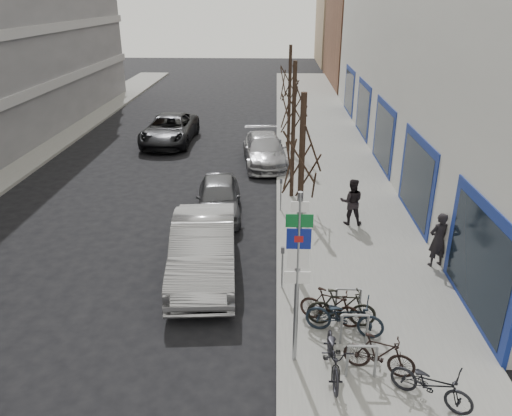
# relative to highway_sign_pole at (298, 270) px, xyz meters

# --- Properties ---
(ground) EXTENTS (120.00, 120.00, 0.00)m
(ground) POSITION_rel_highway_sign_pole_xyz_m (-2.40, 0.01, -2.46)
(ground) COLOR black
(ground) RESTS_ON ground
(sidewalk_east) EXTENTS (5.00, 70.00, 0.15)m
(sidewalk_east) POSITION_rel_highway_sign_pole_xyz_m (2.10, 10.01, -2.38)
(sidewalk_east) COLOR slate
(sidewalk_east) RESTS_ON ground
(brick_building_far) EXTENTS (12.00, 14.00, 8.00)m
(brick_building_far) POSITION_rel_highway_sign_pole_xyz_m (10.60, 40.01, 1.54)
(brick_building_far) COLOR brown
(brick_building_far) RESTS_ON ground
(tan_building_far) EXTENTS (13.00, 12.00, 9.00)m
(tan_building_far) POSITION_rel_highway_sign_pole_xyz_m (11.10, 55.01, 2.04)
(tan_building_far) COLOR #937A5B
(tan_building_far) RESTS_ON ground
(highway_sign_pole) EXTENTS (0.55, 0.10, 4.20)m
(highway_sign_pole) POSITION_rel_highway_sign_pole_xyz_m (0.00, 0.00, 0.00)
(highway_sign_pole) COLOR gray
(highway_sign_pole) RESTS_ON ground
(bike_rack) EXTENTS (0.66, 2.26, 0.83)m
(bike_rack) POSITION_rel_highway_sign_pole_xyz_m (1.40, 0.61, -1.80)
(bike_rack) COLOR gray
(bike_rack) RESTS_ON sidewalk_east
(tree_near) EXTENTS (1.80, 1.80, 5.50)m
(tree_near) POSITION_rel_highway_sign_pole_xyz_m (0.20, 3.51, 1.65)
(tree_near) COLOR black
(tree_near) RESTS_ON ground
(tree_mid) EXTENTS (1.80, 1.80, 5.50)m
(tree_mid) POSITION_rel_highway_sign_pole_xyz_m (0.20, 10.01, 1.65)
(tree_mid) COLOR black
(tree_mid) RESTS_ON ground
(tree_far) EXTENTS (1.80, 1.80, 5.50)m
(tree_far) POSITION_rel_highway_sign_pole_xyz_m (0.20, 16.51, 1.65)
(tree_far) COLOR black
(tree_far) RESTS_ON ground
(meter_front) EXTENTS (0.10, 0.08, 1.27)m
(meter_front) POSITION_rel_highway_sign_pole_xyz_m (-0.25, 3.01, -1.54)
(meter_front) COLOR gray
(meter_front) RESTS_ON sidewalk_east
(meter_mid) EXTENTS (0.10, 0.08, 1.27)m
(meter_mid) POSITION_rel_highway_sign_pole_xyz_m (-0.25, 8.51, -1.54)
(meter_mid) COLOR gray
(meter_mid) RESTS_ON sidewalk_east
(meter_back) EXTENTS (0.10, 0.08, 1.27)m
(meter_back) POSITION_rel_highway_sign_pole_xyz_m (-0.25, 14.01, -1.54)
(meter_back) COLOR gray
(meter_back) RESTS_ON sidewalk_east
(bike_near_left) EXTENTS (0.56, 1.83, 1.12)m
(bike_near_left) POSITION_rel_highway_sign_pole_xyz_m (0.82, -0.41, -1.75)
(bike_near_left) COLOR black
(bike_near_left) RESTS_ON sidewalk_east
(bike_near_right) EXTENTS (1.63, 0.97, 0.95)m
(bike_near_right) POSITION_rel_highway_sign_pole_xyz_m (1.80, -0.33, -1.83)
(bike_near_right) COLOR black
(bike_near_right) RESTS_ON sidewalk_east
(bike_mid_curb) EXTENTS (1.97, 1.01, 1.15)m
(bike_mid_curb) POSITION_rel_highway_sign_pole_xyz_m (1.22, 1.00, -1.73)
(bike_mid_curb) COLOR black
(bike_mid_curb) RESTS_ON sidewalk_east
(bike_mid_inner) EXTENTS (1.75, 0.63, 1.04)m
(bike_mid_inner) POSITION_rel_highway_sign_pole_xyz_m (1.19, 1.32, -1.79)
(bike_mid_inner) COLOR black
(bike_mid_inner) RESTS_ON sidewalk_east
(bike_far_curb) EXTENTS (1.67, 1.34, 1.02)m
(bike_far_curb) POSITION_rel_highway_sign_pole_xyz_m (2.68, -1.14, -1.80)
(bike_far_curb) COLOR black
(bike_far_curb) RESTS_ON sidewalk_east
(bike_far_inner) EXTENTS (1.66, 1.03, 0.97)m
(bike_far_inner) POSITION_rel_highway_sign_pole_xyz_m (0.93, 1.41, -1.82)
(bike_far_inner) COLOR black
(bike_far_inner) RESTS_ON sidewalk_east
(parked_car_front) EXTENTS (2.28, 5.37, 1.72)m
(parked_car_front) POSITION_rel_highway_sign_pole_xyz_m (-2.56, 3.89, -1.60)
(parked_car_front) COLOR #A4A4A9
(parked_car_front) RESTS_ON ground
(parked_car_mid) EXTENTS (1.99, 4.19, 1.38)m
(parked_car_mid) POSITION_rel_highway_sign_pole_xyz_m (-2.60, 8.40, -1.77)
(parked_car_mid) COLOR #4C4D51
(parked_car_mid) RESTS_ON ground
(parked_car_back) EXTENTS (2.55, 5.11, 1.43)m
(parked_car_back) POSITION_rel_highway_sign_pole_xyz_m (-1.00, 14.63, -1.75)
(parked_car_back) COLOR #9C9CA1
(parked_car_back) RESTS_ON ground
(lane_car) EXTENTS (2.70, 5.67, 1.56)m
(lane_car) POSITION_rel_highway_sign_pole_xyz_m (-6.43, 18.26, -1.68)
(lane_car) COLOR black
(lane_car) RESTS_ON ground
(pedestrian_near) EXTENTS (0.73, 0.60, 1.72)m
(pedestrian_near) POSITION_rel_highway_sign_pole_xyz_m (4.40, 4.45, -1.45)
(pedestrian_near) COLOR black
(pedestrian_near) RESTS_ON sidewalk_east
(pedestrian_far) EXTENTS (0.66, 0.47, 1.71)m
(pedestrian_far) POSITION_rel_highway_sign_pole_xyz_m (2.23, 7.39, -1.45)
(pedestrian_far) COLOR black
(pedestrian_far) RESTS_ON sidewalk_east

